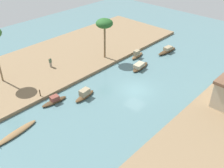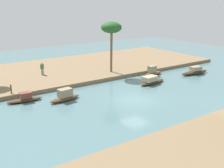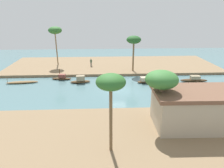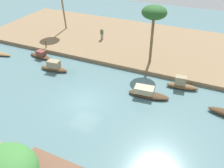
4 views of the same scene
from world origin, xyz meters
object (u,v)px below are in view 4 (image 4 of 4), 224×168
(sampan_with_red_awning, at_px, (182,84))
(sampan_upstream_small, at_px, (147,93))
(person_on_near_bank, at_px, (102,35))
(mooring_post, at_px, (46,44))
(palm_tree_left_near, at_px, (154,14))
(sampan_near_left_bank, at_px, (54,67))
(sampan_downstream_large, at_px, (41,55))

(sampan_with_red_awning, xyz_separation_m, sampan_upstream_small, (2.82, 2.81, -0.08))
(sampan_with_red_awning, height_order, person_on_near_bank, person_on_near_bank)
(person_on_near_bank, distance_m, mooring_post, 7.89)
(mooring_post, height_order, palm_tree_left_near, palm_tree_left_near)
(sampan_upstream_small, bearing_deg, sampan_with_red_awning, -141.37)
(sampan_near_left_bank, height_order, palm_tree_left_near, palm_tree_left_near)
(sampan_downstream_large, height_order, palm_tree_left_near, palm_tree_left_near)
(sampan_downstream_large, distance_m, palm_tree_left_near, 14.87)
(sampan_upstream_small, distance_m, sampan_downstream_large, 14.94)
(sampan_downstream_large, bearing_deg, palm_tree_left_near, -158.29)
(person_on_near_bank, bearing_deg, palm_tree_left_near, 143.91)
(sampan_with_red_awning, height_order, mooring_post, mooring_post)
(sampan_upstream_small, xyz_separation_m, mooring_post, (15.44, -4.55, 0.54))
(sampan_with_red_awning, xyz_separation_m, mooring_post, (18.26, -1.74, 0.46))
(sampan_with_red_awning, height_order, sampan_downstream_large, sampan_with_red_awning)
(person_on_near_bank, distance_m, palm_tree_left_near, 10.43)
(sampan_with_red_awning, distance_m, sampan_downstream_large, 17.56)
(sampan_downstream_large, distance_m, mooring_post, 2.26)
(sampan_near_left_bank, distance_m, palm_tree_left_near, 12.64)
(sampan_near_left_bank, distance_m, sampan_with_red_awning, 14.29)
(mooring_post, bearing_deg, sampan_upstream_small, 163.58)
(person_on_near_bank, xyz_separation_m, palm_tree_left_near, (-8.23, 3.87, 5.10))
(sampan_near_left_bank, xyz_separation_m, palm_tree_left_near, (-9.68, -5.75, 5.76))
(mooring_post, bearing_deg, palm_tree_left_near, -173.08)
(sampan_downstream_large, bearing_deg, sampan_with_red_awning, -173.16)
(sampan_with_red_awning, bearing_deg, person_on_near_bank, -36.64)
(sampan_near_left_bank, distance_m, sampan_downstream_large, 3.99)
(sampan_upstream_small, distance_m, person_on_near_bank, 14.12)
(sampan_upstream_small, bearing_deg, sampan_downstream_large, -15.86)
(sampan_downstream_large, bearing_deg, mooring_post, -65.26)
(sampan_with_red_awning, relative_size, sampan_downstream_large, 0.92)
(sampan_with_red_awning, bearing_deg, mooring_post, -12.15)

